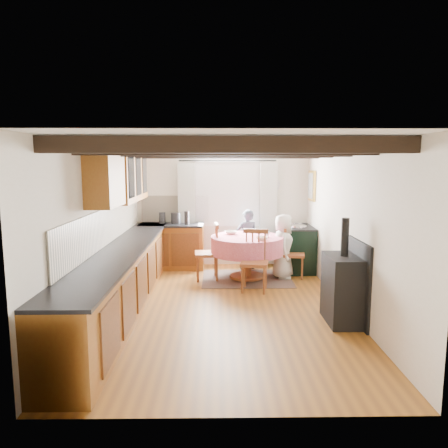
{
  "coord_description": "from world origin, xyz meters",
  "views": [
    {
      "loc": [
        -0.1,
        -6.03,
        2.13
      ],
      "look_at": [
        0.0,
        0.8,
        1.15
      ],
      "focal_mm": 33.62,
      "sensor_mm": 36.0,
      "label": 1
    }
  ],
  "objects_px": {
    "chair_near": "(254,261)",
    "chair_right": "(294,252)",
    "dining_table": "(247,258)",
    "child_far": "(247,239)",
    "cup": "(266,234)",
    "cast_iron_stove": "(343,271)",
    "child_right": "(283,246)",
    "aga_range": "(296,248)",
    "chair_left": "(207,252)"
  },
  "relations": [
    {
      "from": "dining_table",
      "to": "cast_iron_stove",
      "type": "xyz_separation_m",
      "value": [
        1.14,
        -2.18,
        0.31
      ]
    },
    {
      "from": "child_far",
      "to": "aga_range",
      "type": "bearing_deg",
      "value": 162.24
    },
    {
      "from": "chair_near",
      "to": "cast_iron_stove",
      "type": "xyz_separation_m",
      "value": [
        1.07,
        -1.42,
        0.19
      ]
    },
    {
      "from": "child_far",
      "to": "child_right",
      "type": "bearing_deg",
      "value": 120.54
    },
    {
      "from": "child_right",
      "to": "cup",
      "type": "xyz_separation_m",
      "value": [
        -0.33,
        -0.14,
        0.25
      ]
    },
    {
      "from": "chair_right",
      "to": "cast_iron_stove",
      "type": "bearing_deg",
      "value": -163.45
    },
    {
      "from": "dining_table",
      "to": "chair_left",
      "type": "xyz_separation_m",
      "value": [
        -0.75,
        -0.02,
        0.12
      ]
    },
    {
      "from": "chair_near",
      "to": "cast_iron_stove",
      "type": "relative_size",
      "value": 0.73
    },
    {
      "from": "dining_table",
      "to": "aga_range",
      "type": "relative_size",
      "value": 1.35
    },
    {
      "from": "dining_table",
      "to": "cast_iron_stove",
      "type": "relative_size",
      "value": 0.94
    },
    {
      "from": "chair_left",
      "to": "aga_range",
      "type": "relative_size",
      "value": 1.06
    },
    {
      "from": "dining_table",
      "to": "child_right",
      "type": "height_order",
      "value": "child_right"
    },
    {
      "from": "chair_near",
      "to": "chair_right",
      "type": "relative_size",
      "value": 1.08
    },
    {
      "from": "chair_near",
      "to": "chair_right",
      "type": "height_order",
      "value": "chair_near"
    },
    {
      "from": "dining_table",
      "to": "cast_iron_stove",
      "type": "height_order",
      "value": "cast_iron_stove"
    },
    {
      "from": "cup",
      "to": "dining_table",
      "type": "bearing_deg",
      "value": 167.02
    },
    {
      "from": "chair_left",
      "to": "chair_right",
      "type": "height_order",
      "value": "chair_left"
    },
    {
      "from": "child_far",
      "to": "cup",
      "type": "distance_m",
      "value": 0.93
    },
    {
      "from": "aga_range",
      "to": "child_far",
      "type": "bearing_deg",
      "value": 173.34
    },
    {
      "from": "cup",
      "to": "chair_left",
      "type": "bearing_deg",
      "value": 176.92
    },
    {
      "from": "child_right",
      "to": "cup",
      "type": "distance_m",
      "value": 0.44
    },
    {
      "from": "dining_table",
      "to": "aga_range",
      "type": "bearing_deg",
      "value": 32.41
    },
    {
      "from": "dining_table",
      "to": "chair_near",
      "type": "bearing_deg",
      "value": -84.53
    },
    {
      "from": "aga_range",
      "to": "child_right",
      "type": "relative_size",
      "value": 0.82
    },
    {
      "from": "chair_right",
      "to": "cup",
      "type": "bearing_deg",
      "value": 117.81
    },
    {
      "from": "child_right",
      "to": "chair_near",
      "type": "bearing_deg",
      "value": 150.04
    },
    {
      "from": "chair_near",
      "to": "chair_right",
      "type": "bearing_deg",
      "value": 56.59
    },
    {
      "from": "aga_range",
      "to": "child_far",
      "type": "distance_m",
      "value": 1.0
    },
    {
      "from": "dining_table",
      "to": "chair_near",
      "type": "xyz_separation_m",
      "value": [
        0.07,
        -0.76,
        0.12
      ]
    },
    {
      "from": "chair_right",
      "to": "cast_iron_stove",
      "type": "height_order",
      "value": "cast_iron_stove"
    },
    {
      "from": "child_right",
      "to": "cast_iron_stove",
      "type": "bearing_deg",
      "value": -161.81
    },
    {
      "from": "dining_table",
      "to": "child_far",
      "type": "relative_size",
      "value": 1.09
    },
    {
      "from": "chair_near",
      "to": "cup",
      "type": "xyz_separation_m",
      "value": [
        0.27,
        0.68,
        0.34
      ]
    },
    {
      "from": "aga_range",
      "to": "chair_near",
      "type": "bearing_deg",
      "value": -124.21
    },
    {
      "from": "chair_left",
      "to": "chair_right",
      "type": "distance_m",
      "value": 1.64
    },
    {
      "from": "aga_range",
      "to": "cast_iron_stove",
      "type": "height_order",
      "value": "cast_iron_stove"
    },
    {
      "from": "chair_near",
      "to": "cup",
      "type": "height_order",
      "value": "chair_near"
    },
    {
      "from": "aga_range",
      "to": "dining_table",
      "type": "bearing_deg",
      "value": -147.59
    },
    {
      "from": "aga_range",
      "to": "cup",
      "type": "distance_m",
      "value": 1.08
    },
    {
      "from": "cast_iron_stove",
      "to": "child_far",
      "type": "bearing_deg",
      "value": 110.25
    },
    {
      "from": "dining_table",
      "to": "cup",
      "type": "height_order",
      "value": "cup"
    },
    {
      "from": "chair_left",
      "to": "cast_iron_stove",
      "type": "bearing_deg",
      "value": 36.55
    },
    {
      "from": "chair_near",
      "to": "child_far",
      "type": "height_order",
      "value": "child_far"
    },
    {
      "from": "chair_near",
      "to": "cast_iron_stove",
      "type": "height_order",
      "value": "cast_iron_stove"
    },
    {
      "from": "chair_right",
      "to": "dining_table",
      "type": "bearing_deg",
      "value": 106.12
    },
    {
      "from": "chair_right",
      "to": "aga_range",
      "type": "distance_m",
      "value": 0.58
    },
    {
      "from": "dining_table",
      "to": "cast_iron_stove",
      "type": "distance_m",
      "value": 2.48
    },
    {
      "from": "dining_table",
      "to": "child_far",
      "type": "height_order",
      "value": "child_far"
    },
    {
      "from": "aga_range",
      "to": "child_far",
      "type": "height_order",
      "value": "child_far"
    },
    {
      "from": "cup",
      "to": "aga_range",
      "type": "bearing_deg",
      "value": 47.01
    }
  ]
}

